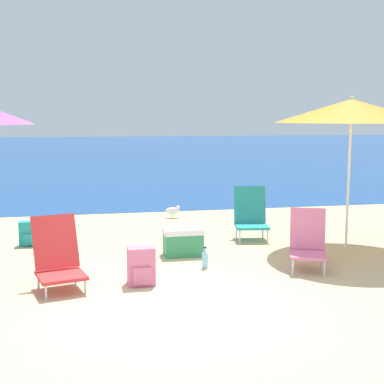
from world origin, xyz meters
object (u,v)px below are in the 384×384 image
Objects in this scene: beach_chair_red at (58,257)px; backpack_teal at (31,234)px; beach_chair_teal at (251,214)px; beach_chair_pink at (308,241)px; backpack_pink at (141,266)px; water_bottle at (205,260)px; seagull at (173,210)px; cooler_box at (183,242)px; beach_umbrella_orange at (351,111)px.

backpack_teal is at bearing 88.24° from beach_chair_red.
beach_chair_teal reaches higher than beach_chair_red.
beach_chair_red is 1.05× the size of beach_chair_pink.
backpack_pink is 1.59× the size of water_bottle.
beach_chair_red is 4.18m from seagull.
beach_umbrella_orange is at bearing -2.16° from cooler_box.
backpack_pink is 0.98m from water_bottle.
water_bottle reaches higher than seagull.
beach_umbrella_orange is 6.02× the size of backpack_teal.
beach_chair_teal reaches higher than water_bottle.
beach_umbrella_orange reaches higher than backpack_pink.
beach_chair_pink reaches higher than backpack_teal.
beach_umbrella_orange is 7.88× the size of seagull.
beach_umbrella_orange is at bearing 62.05° from beach_chair_pink.
seagull is (0.98, 3.79, -0.07)m from backpack_pink.
beach_chair_red is 2.95m from beach_chair_pink.
beach_chair_red reaches higher than water_bottle.
beach_chair_pink is 3.74m from seagull.
water_bottle is at bearing 30.65° from backpack_pink.
beach_chair_teal reaches higher than cooler_box.
cooler_box is (-1.37, 0.93, -0.16)m from beach_chair_pink.
beach_umbrella_orange reaches higher than backpack_teal.
cooler_box is 1.93× the size of seagull.
beach_chair_pink is 2.08× the size of backpack_teal.
cooler_box is at bearing 103.41° from water_bottle.
beach_chair_pink is 2.07m from backpack_pink.
cooler_box is (0.68, 1.14, -0.02)m from backpack_pink.
beach_umbrella_orange is 3.61m from backpack_pink.
water_bottle is (-1.22, 0.28, -0.24)m from beach_chair_pink.
backpack_teal is 1.31× the size of seagull.
beach_chair_red reaches higher than cooler_box.
beach_chair_teal is at bearing -3.48° from backpack_teal.
beach_chair_teal is at bearing 19.44° from beach_chair_red.
seagull is at bearing 75.49° from backpack_pink.
beach_umbrella_orange is 5.01× the size of backpack_pink.
backpack_teal reaches higher than seagull.
beach_chair_pink is (0.18, -1.71, -0.03)m from beach_chair_teal.
backpack_pink reaches higher than cooler_box.
beach_chair_pink is at bearing -34.08° from cooler_box.
beach_chair_teal is 1.44m from cooler_box.
seagull is (2.34, 1.67, -0.03)m from backpack_teal.
beach_chair_red is 2.87× the size of seagull.
beach_chair_teal is 2.08m from seagull.
cooler_box is (1.57, 1.08, -0.15)m from beach_chair_red.
backpack_teal is 2.27m from cooler_box.
backpack_pink is (-3.00, -1.06, -1.71)m from beach_umbrella_orange.
backpack_pink is at bearing -57.32° from backpack_teal.
seagull is at bearing 83.54° from cooler_box.
beach_chair_teal is 1.52× the size of cooler_box.
beach_chair_teal reaches higher than beach_chair_pink.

